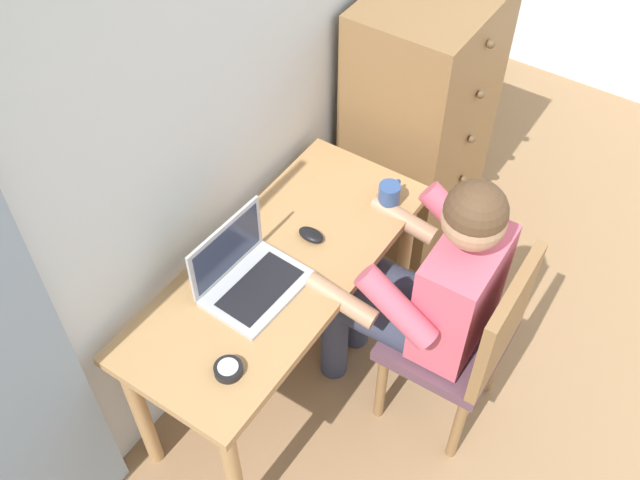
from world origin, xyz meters
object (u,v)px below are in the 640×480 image
Objects in this scene: desk at (281,285)px; laptop at (247,275)px; chair at (467,339)px; dresser at (420,119)px; person_seated at (426,285)px; computer_mouse at (311,235)px; desk_clock at (228,369)px; coffee_mug at (389,195)px.

laptop reaches higher than desk.
chair is 0.81m from laptop.
laptop is (-1.24, 0.00, 0.17)m from dresser.
person_seated reaches higher than laptop.
dresser is at bearing 7.02° from computer_mouse.
laptop is at bearing 172.22° from computer_mouse.
person_seated is at bearing -26.72° from desk_clock.
desk_clock is at bearing -164.76° from desk.
desk is at bearing 15.24° from desk_clock.
chair reaches higher than desk.
chair is (-0.88, -0.67, -0.10)m from dresser.
person_seated reaches higher than desk.
computer_mouse is at bearing -11.37° from laptop.
desk_clock is at bearing 153.28° from person_seated.
coffee_mug reaches higher than computer_mouse.
chair is at bearing -69.79° from desk.
chair is (0.23, -0.63, -0.10)m from desk.
computer_mouse is (-0.07, 0.62, 0.23)m from chair.
desk is 3.58× the size of laptop.
person_seated is 3.41× the size of laptop.
chair is 0.74× the size of person_seated.
laptop is at bearing 126.02° from person_seated.
chair is at bearing -80.05° from computer_mouse.
dresser is 3.36× the size of laptop.
dresser is 1.01m from person_seated.
desk is at bearing 110.21° from chair.
coffee_mug is at bearing 63.70° from chair.
laptop is (-0.13, 0.04, 0.16)m from desk.
computer_mouse is at bearing -176.57° from dresser.
chair is 7.36× the size of coffee_mug.
dresser is 1.34× the size of chair.
laptop is 0.30m from computer_mouse.
coffee_mug is (-0.64, -0.20, 0.17)m from dresser.
person_seated is 12.01× the size of computer_mouse.
dresser is at bearing 5.77° from desk_clock.
chair reaches higher than computer_mouse.
person_seated is at bearing -63.00° from desk.
dresser reaches higher than computer_mouse.
desk is 0.47m from desk_clock.
coffee_mug is (0.30, -0.14, 0.03)m from computer_mouse.
dresser is 13.18× the size of desk_clock.
computer_mouse is at bearing 154.36° from coffee_mug.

